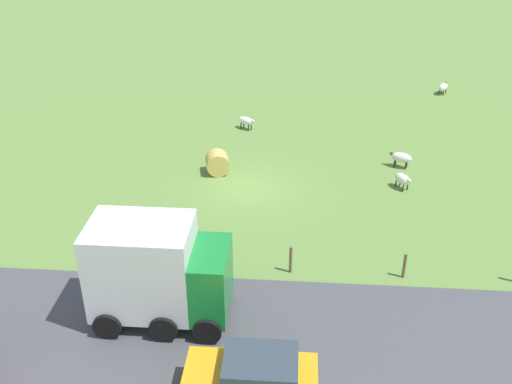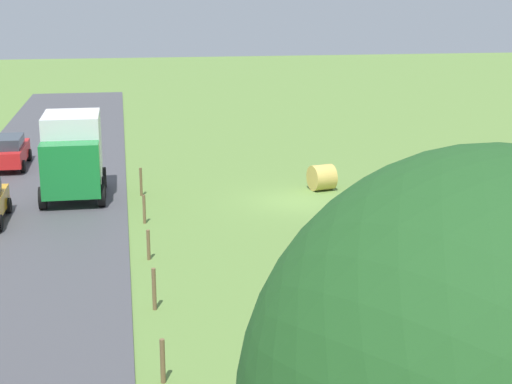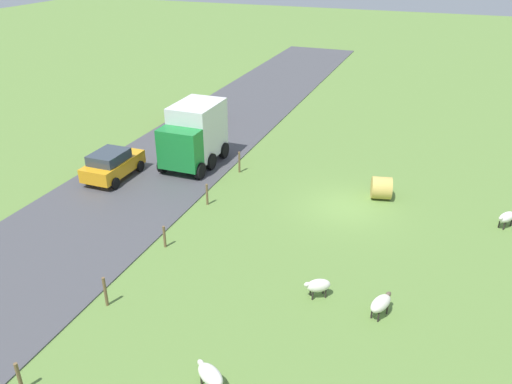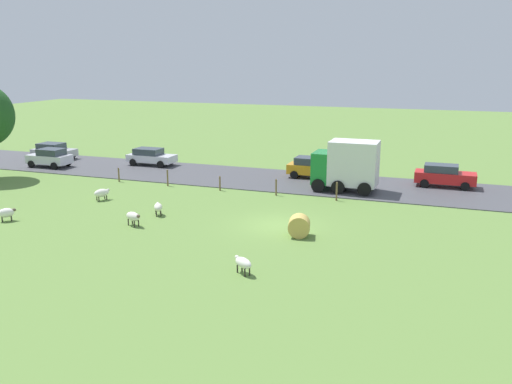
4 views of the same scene
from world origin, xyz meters
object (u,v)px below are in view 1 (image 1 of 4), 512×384
sheep_5 (246,121)px  truck_0 (157,271)px  sheep_0 (401,158)px  hay_bale_0 (217,163)px  sheep_4 (443,87)px  sheep_2 (403,179)px  car_0 (253,379)px

sheep_5 → truck_0: size_ratio=0.25×
sheep_0 → hay_bale_0: hay_bale_0 is taller
sheep_4 → sheep_5: size_ratio=1.04×
sheep_2 → sheep_4: (-14.62, 4.95, -0.01)m
car_0 → sheep_2: bearing=155.5°
sheep_4 → car_0: (28.39, -11.24, 0.40)m
sheep_2 → sheep_4: same height
sheep_2 → sheep_5: sheep_2 is taller
sheep_0 → hay_bale_0: (1.42, -9.59, 0.03)m
sheep_4 → truck_0: bearing=-30.7°
sheep_5 → car_0: size_ratio=0.30×
sheep_5 → car_0: 20.94m
hay_bale_0 → truck_0: (11.27, -0.49, 1.38)m
car_0 → hay_bale_0: bearing=-168.4°
sheep_4 → hay_bale_0: size_ratio=1.01×
sheep_5 → car_0: car_0 is taller
hay_bale_0 → sheep_2: bearing=83.9°
truck_0 → car_0: size_ratio=1.20×
hay_bale_0 → truck_0: size_ratio=0.26×
sheep_2 → sheep_5: (-7.06, -8.38, 0.01)m
sheep_4 → truck_0: size_ratio=0.26×
sheep_2 → car_0: car_0 is taller
hay_bale_0 → car_0: (14.77, 3.04, 0.32)m
truck_0 → sheep_5: bearing=175.3°
sheep_5 → hay_bale_0: size_ratio=0.97×
sheep_2 → car_0: size_ratio=0.28×
sheep_2 → truck_0: (10.26, -9.81, 1.45)m
sheep_0 → sheep_5: size_ratio=1.07×
sheep_2 → truck_0: 14.27m
sheep_4 → sheep_0: bearing=-21.0°
car_0 → sheep_0: bearing=158.0°
sheep_2 → sheep_4: 15.43m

